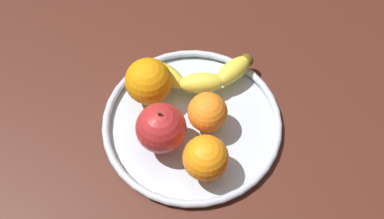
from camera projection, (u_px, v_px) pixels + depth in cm
name	position (u px, v px, depth cm)	size (l,w,h in cm)	color
ground_plane	(192.00, 130.00, 73.96)	(130.67, 130.67, 4.00)	#462016
fruit_bowl	(192.00, 122.00, 71.48)	(30.03, 30.03, 1.80)	silver
banana	(201.00, 75.00, 73.27)	(19.12, 11.22, 3.50)	yellow
apple	(161.00, 128.00, 65.28)	(7.94, 7.94, 8.74)	#B22829
orange_back_left	(207.00, 114.00, 67.45)	(6.45, 6.45, 6.45)	orange
orange_front_left	(148.00, 81.00, 69.97)	(7.79, 7.79, 7.79)	orange
orange_center	(206.00, 158.00, 63.18)	(6.98, 6.98, 6.98)	orange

